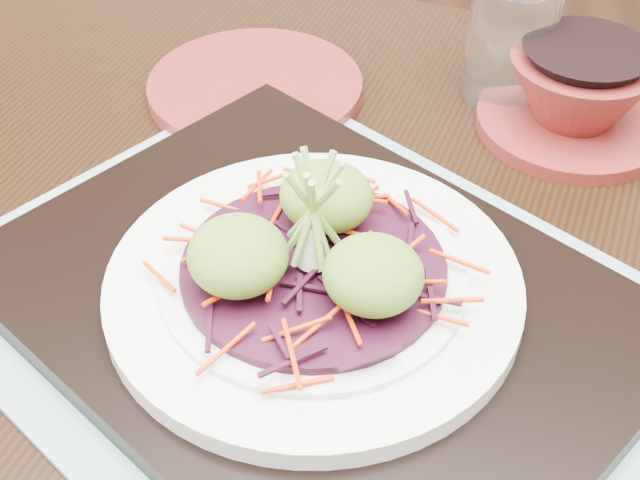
% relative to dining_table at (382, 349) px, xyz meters
% --- Properties ---
extents(dining_table, '(1.26, 0.94, 0.71)m').
position_rel_dining_table_xyz_m(dining_table, '(0.00, 0.00, 0.00)').
color(dining_table, black).
rests_on(dining_table, ground).
extents(placemat, '(0.59, 0.56, 0.00)m').
position_rel_dining_table_xyz_m(placemat, '(-0.04, -0.06, 0.10)').
color(placemat, gray).
rests_on(placemat, dining_table).
extents(serving_tray, '(0.50, 0.47, 0.02)m').
position_rel_dining_table_xyz_m(serving_tray, '(-0.04, -0.06, 0.11)').
color(serving_tray, black).
rests_on(serving_tray, placemat).
extents(white_plate, '(0.26, 0.26, 0.02)m').
position_rel_dining_table_xyz_m(white_plate, '(-0.04, -0.06, 0.13)').
color(white_plate, silver).
rests_on(white_plate, serving_tray).
extents(cabbage_bed, '(0.17, 0.17, 0.01)m').
position_rel_dining_table_xyz_m(cabbage_bed, '(-0.04, -0.06, 0.14)').
color(cabbage_bed, black).
rests_on(cabbage_bed, white_plate).
extents(carrot_julienne, '(0.20, 0.20, 0.01)m').
position_rel_dining_table_xyz_m(carrot_julienne, '(-0.04, -0.06, 0.15)').
color(carrot_julienne, red).
rests_on(carrot_julienne, cabbage_bed).
extents(guacamole_scoops, '(0.14, 0.13, 0.05)m').
position_rel_dining_table_xyz_m(guacamole_scoops, '(-0.04, -0.06, 0.16)').
color(guacamole_scoops, olive).
rests_on(guacamole_scoops, cabbage_bed).
extents(scallion_garnish, '(0.06, 0.06, 0.09)m').
position_rel_dining_table_xyz_m(scallion_garnish, '(-0.04, -0.06, 0.18)').
color(scallion_garnish, '#86AF46').
rests_on(scallion_garnish, cabbage_bed).
extents(terracotta_side_plate, '(0.25, 0.25, 0.01)m').
position_rel_dining_table_xyz_m(terracotta_side_plate, '(-0.15, 0.19, 0.10)').
color(terracotta_side_plate, '#5D1816').
rests_on(terracotta_side_plate, dining_table).
extents(water_glass, '(0.09, 0.09, 0.11)m').
position_rel_dining_table_xyz_m(water_glass, '(0.07, 0.23, 0.15)').
color(water_glass, white).
rests_on(water_glass, dining_table).
extents(terracotta_bowl_set, '(0.19, 0.19, 0.07)m').
position_rel_dining_table_xyz_m(terracotta_bowl_set, '(0.13, 0.19, 0.12)').
color(terracotta_bowl_set, '#5D1816').
rests_on(terracotta_bowl_set, dining_table).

